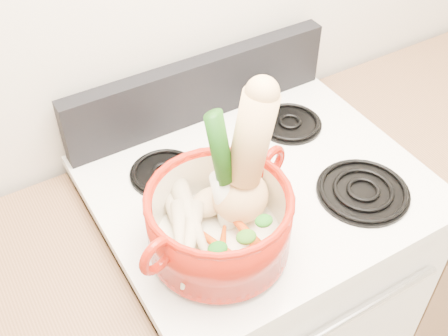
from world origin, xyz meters
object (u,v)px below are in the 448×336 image
stove_body (253,294)px  dutch_oven (219,222)px  leek (224,173)px  squash (246,160)px

stove_body → dutch_oven: dutch_oven is taller
leek → dutch_oven: bearing=-155.9°
dutch_oven → stove_body: bearing=17.0°
squash → leek: squash is taller
stove_body → squash: 0.71m
squash → leek: size_ratio=1.08×
squash → stove_body: bearing=41.6°
leek → squash: bearing=-21.8°
dutch_oven → leek: size_ratio=1.04×
dutch_oven → leek: leek is taller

